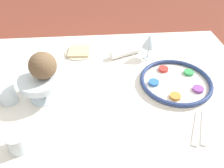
{
  "coord_description": "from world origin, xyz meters",
  "views": [
    {
      "loc": [
        0.06,
        0.81,
        1.4
      ],
      "look_at": [
        0.0,
        0.06,
        0.76
      ],
      "focal_mm": 35.0,
      "sensor_mm": 36.0,
      "label": 1
    }
  ],
  "objects": [
    {
      "name": "cup_near",
      "position": [
        0.35,
        0.33,
        0.76
      ],
      "size": [
        0.08,
        0.08,
        0.08
      ],
      "color": "silver",
      "rests_on": "dining_table"
    },
    {
      "name": "orange_fruit",
      "position": [
        0.3,
        0.06,
        0.87
      ],
      "size": [
        0.08,
        0.08,
        0.08
      ],
      "color": "orange",
      "rests_on": "fruit_stand"
    },
    {
      "name": "fork_left",
      "position": [
        -0.34,
        0.3,
        0.72
      ],
      "size": [
        0.09,
        0.17,
        0.01
      ],
      "color": "silver",
      "rests_on": "dining_table"
    },
    {
      "name": "wine_glass",
      "position": [
        -0.22,
        -0.2,
        0.82
      ],
      "size": [
        0.07,
        0.07,
        0.14
      ],
      "color": "silver",
      "rests_on": "dining_table"
    },
    {
      "name": "coconut",
      "position": [
        0.28,
        0.07,
        0.89
      ],
      "size": [
        0.11,
        0.11,
        0.11
      ],
      "color": "brown",
      "rests_on": "fruit_stand"
    },
    {
      "name": "napkin_roll",
      "position": [
        -0.09,
        -0.23,
        0.74
      ],
      "size": [
        0.18,
        0.11,
        0.04
      ],
      "color": "white",
      "rests_on": "dining_table"
    },
    {
      "name": "dining_table",
      "position": [
        0.0,
        0.0,
        0.36
      ],
      "size": [
        1.41,
        0.96,
        0.72
      ],
      "color": "silver",
      "rests_on": "ground_plane"
    },
    {
      "name": "bread_plate",
      "position": [
        0.17,
        -0.28,
        0.73
      ],
      "size": [
        0.16,
        0.16,
        0.02
      ],
      "color": "beige",
      "rests_on": "dining_table"
    },
    {
      "name": "ground_plane",
      "position": [
        0.0,
        0.0,
        0.0
      ],
      "size": [
        8.0,
        8.0,
        0.0
      ],
      "primitive_type": "plane",
      "color": "brown"
    },
    {
      "name": "seder_plate",
      "position": [
        -0.3,
        0.04,
        0.74
      ],
      "size": [
        0.34,
        0.34,
        0.03
      ],
      "color": "silver",
      "rests_on": "dining_table"
    },
    {
      "name": "fork_right",
      "position": [
        -0.31,
        0.3,
        0.72
      ],
      "size": [
        0.1,
        0.17,
        0.01
      ],
      "color": "silver",
      "rests_on": "dining_table"
    },
    {
      "name": "fruit_stand",
      "position": [
        0.31,
        0.08,
        0.8
      ],
      "size": [
        0.18,
        0.18,
        0.11
      ],
      "color": "silver",
      "rests_on": "dining_table"
    },
    {
      "name": "cup_mid",
      "position": [
        0.46,
        0.09,
        0.76
      ],
      "size": [
        0.08,
        0.08,
        0.08
      ],
      "color": "silver",
      "rests_on": "dining_table"
    }
  ]
}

